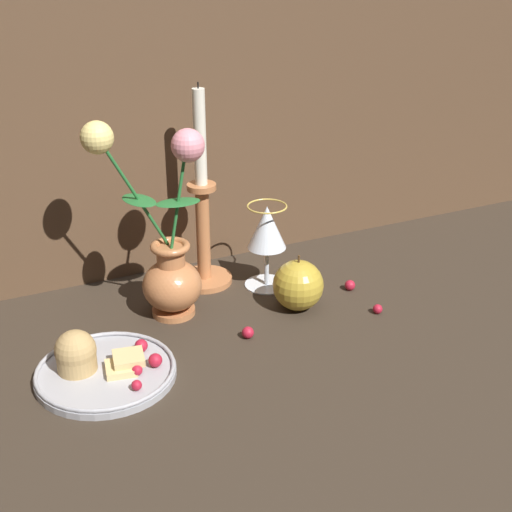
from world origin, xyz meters
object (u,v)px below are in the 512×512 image
Objects in this scene: plate_with_pastries at (98,366)px; apple_beside_vase at (298,285)px; wine_glass at (267,231)px; vase at (167,254)px; candlestick at (203,224)px.

apple_beside_vase is at bearing 9.06° from plate_with_pastries.
wine_glass is at bearing 96.63° from apple_beside_vase.
apple_beside_vase is at bearing -19.35° from vase.
wine_glass is 0.11m from apple_beside_vase.
candlestick reaches higher than wine_glass.
wine_glass is 0.43× the size of candlestick.
plate_with_pastries is 0.33m from candlestick.
vase is at bearing -137.94° from candlestick.
candlestick is at bearing 40.87° from plate_with_pastries.
apple_beside_vase is (0.01, -0.10, -0.06)m from wine_glass.
vase is at bearing -172.13° from wine_glass.
apple_beside_vase is (0.11, -0.15, -0.07)m from candlestick.
plate_with_pastries is at bearing -170.94° from apple_beside_vase.
candlestick reaches higher than vase.
vase is at bearing 40.09° from plate_with_pastries.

